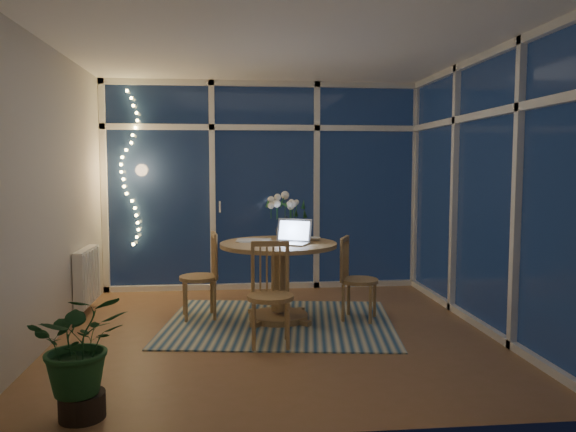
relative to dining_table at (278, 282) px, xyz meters
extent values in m
plane|color=olive|center=(-0.04, -0.42, -0.40)|extent=(4.00, 4.00, 0.00)
plane|color=white|center=(-0.04, -0.42, 2.20)|extent=(4.00, 4.00, 0.00)
cube|color=beige|center=(-0.04, 1.58, 0.90)|extent=(4.00, 0.04, 2.60)
cube|color=beige|center=(-0.04, -2.42, 0.90)|extent=(4.00, 0.04, 2.60)
cube|color=beige|center=(-2.04, -0.42, 0.90)|extent=(0.04, 4.00, 2.60)
cube|color=beige|center=(1.96, -0.42, 0.90)|extent=(0.04, 4.00, 2.60)
cube|color=white|center=(-0.04, 1.54, 0.90)|extent=(4.00, 0.10, 2.60)
cube|color=white|center=(1.92, -0.42, 0.90)|extent=(0.10, 4.00, 2.60)
cube|color=white|center=(-1.98, 0.48, 0.00)|extent=(0.10, 0.70, 0.58)
cube|color=black|center=(0.46, 4.58, -0.46)|extent=(12.00, 6.00, 0.10)
cube|color=#3A2715|center=(-0.04, 5.08, 0.50)|extent=(11.00, 0.08, 1.80)
cube|color=#2F3139|center=(0.26, 8.08, 1.80)|extent=(7.00, 3.00, 2.20)
sphere|color=black|center=(-0.84, 2.98, 0.05)|extent=(0.90, 0.90, 0.90)
cube|color=beige|center=(0.00, -0.10, -0.39)|extent=(2.43, 2.06, 0.01)
cylinder|color=olive|center=(0.00, 0.00, 0.00)|extent=(1.31, 1.31, 0.79)
cube|color=olive|center=(-0.80, 0.16, 0.05)|extent=(0.47, 0.47, 0.89)
cube|color=olive|center=(0.81, -0.07, 0.03)|extent=(0.52, 0.52, 0.85)
cube|color=olive|center=(-0.14, -0.80, 0.06)|extent=(0.44, 0.44, 0.91)
imported|color=silver|center=(0.11, 0.32, 0.50)|extent=(0.23, 0.23, 0.21)
imported|color=white|center=(0.37, 0.12, 0.41)|extent=(0.17, 0.17, 0.04)
cube|color=silver|center=(-0.20, 0.14, 0.40)|extent=(0.37, 0.29, 0.01)
cube|color=black|center=(-0.06, -0.16, 0.40)|extent=(0.11, 0.06, 0.01)
imported|color=#1B4E27|center=(-1.39, -2.07, -0.02)|extent=(0.64, 0.59, 0.76)
camera|label=1|loc=(-0.47, -5.50, 1.14)|focal=35.00mm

